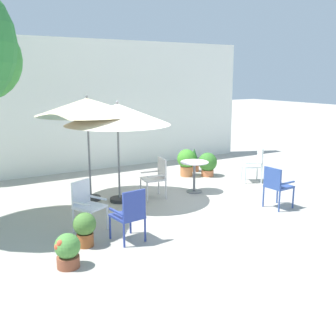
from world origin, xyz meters
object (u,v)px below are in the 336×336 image
potted_plant_1 (194,159)px  patio_chair_3 (255,163)px  patio_chair_4 (130,213)px  patio_chair_0 (276,184)px  patio_umbrella_1 (87,107)px  potted_plant_4 (67,250)px  potted_plant_3 (186,161)px  patio_umbrella_0 (117,115)px  patio_chair_2 (86,202)px  patio_chair_1 (157,175)px  cafe_table_0 (194,171)px  potted_plant_0 (208,163)px  potted_plant_2 (85,228)px

potted_plant_1 → patio_chair_3: bearing=-69.3°
patio_chair_4 → potted_plant_1: size_ratio=1.35×
patio_chair_4 → patio_chair_0: bearing=0.8°
patio_umbrella_1 → potted_plant_4: bearing=-116.1°
patio_chair_4 → potted_plant_3: patio_chair_4 is taller
patio_chair_0 → patio_chair_3: bearing=58.7°
patio_umbrella_0 → patio_chair_2: 2.28m
patio_chair_1 → potted_plant_4: (-2.86, -2.43, -0.26)m
patio_umbrella_0 → potted_plant_3: 3.23m
cafe_table_0 → potted_plant_1: cafe_table_0 is taller
patio_chair_1 → patio_chair_4: patio_chair_4 is taller
cafe_table_0 → potted_plant_3: size_ratio=0.99×
potted_plant_0 → potted_plant_1: size_ratio=0.96×
patio_chair_2 → potted_plant_0: 4.87m
patio_chair_4 → potted_plant_3: bearing=45.2°
patio_umbrella_1 → potted_plant_3: patio_umbrella_1 is taller
cafe_table_0 → potted_plant_2: (-3.37, -1.74, -0.20)m
patio_chair_1 → patio_chair_3: 2.95m
patio_chair_4 → potted_plant_3: size_ratio=1.22×
patio_chair_3 → potted_plant_4: patio_chair_3 is taller
patio_chair_2 → potted_plant_4: size_ratio=1.75×
potted_plant_2 → potted_plant_3: size_ratio=0.76×
patio_chair_0 → patio_chair_3: (1.16, 1.91, -0.01)m
patio_umbrella_0 → potted_plant_1: 3.85m
patio_chair_4 → potted_plant_0: bearing=38.6°
patio_umbrella_1 → patio_chair_4: (-0.27, -2.62, -1.57)m
patio_chair_0 → patio_chair_1: 2.67m
patio_chair_3 → potted_plant_3: (-1.22, 1.45, -0.09)m
patio_chair_1 → potted_plant_1: (2.25, 1.76, -0.16)m
potted_plant_3 → patio_chair_4: bearing=-134.8°
potted_plant_2 → patio_chair_4: bearing=-17.2°
patio_umbrella_0 → patio_umbrella_1: 0.69m
potted_plant_2 → potted_plant_1: bearing=37.7°
patio_chair_3 → patio_chair_4: size_ratio=0.99×
patio_umbrella_0 → potted_plant_1: bearing=27.2°
potted_plant_0 → potted_plant_2: 5.44m
potted_plant_0 → potted_plant_1: (0.02, 0.70, -0.00)m
patio_chair_0 → potted_plant_0: patio_chair_0 is taller
patio_chair_0 → potted_plant_3: 3.36m
potted_plant_2 → potted_plant_3: (4.10, 3.19, 0.11)m
patio_chair_0 → potted_plant_2: bearing=177.6°
cafe_table_0 → potted_plant_1: size_ratio=1.09×
patio_umbrella_1 → patio_umbrella_0: bearing=-39.0°
potted_plant_3 → patio_umbrella_1: bearing=-165.8°
patio_chair_1 → potted_plant_4: bearing=-139.7°
patio_chair_4 → potted_plant_3: 4.81m
potted_plant_4 → patio_umbrella_0: bearing=52.4°
patio_umbrella_1 → cafe_table_0: 2.93m
patio_chair_2 → patio_chair_3: 5.16m
potted_plant_4 → patio_umbrella_1: bearing=63.9°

